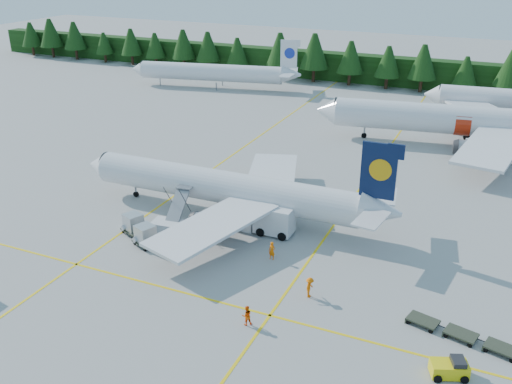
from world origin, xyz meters
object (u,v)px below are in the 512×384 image
at_px(service_truck, 264,218).
at_px(baggage_tug, 450,368).
at_px(airliner_red, 457,120).
at_px(airliner_navy, 218,187).
at_px(airstairs, 172,223).

height_order(service_truck, baggage_tug, service_truck).
xyz_separation_m(airliner_red, baggage_tug, (5.57, -52.72, -3.21)).
height_order(airliner_navy, airliner_red, airliner_red).
bearing_deg(service_truck, airliner_red, 67.75).
xyz_separation_m(airliner_navy, service_truck, (6.45, -2.07, -1.70)).
bearing_deg(airstairs, baggage_tug, -27.18).
relative_size(airliner_navy, airstairs, 6.36).
bearing_deg(airstairs, airliner_red, 53.36).
height_order(airliner_navy, service_truck, airliner_navy).
distance_m(airstairs, baggage_tug, 31.81).
bearing_deg(service_truck, airliner_navy, 161.83).
xyz_separation_m(airliner_navy, baggage_tug, (27.14, -17.04, -2.55)).
height_order(airliner_navy, baggage_tug, airliner_navy).
bearing_deg(airliner_navy, airliner_red, 58.50).
relative_size(airliner_red, airstairs, 7.64).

